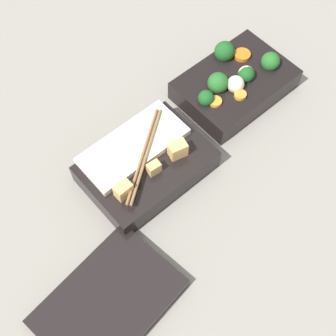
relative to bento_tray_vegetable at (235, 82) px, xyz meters
name	(u,v)px	position (x,y,z in m)	size (l,w,h in m)	color
ground_plane	(195,136)	(0.13, 0.03, -0.03)	(3.00, 3.00, 0.00)	gray
bento_tray_vegetable	(235,82)	(0.00, 0.00, 0.00)	(0.21, 0.15, 0.07)	black
bento_tray_rice	(144,163)	(0.25, 0.02, 0.00)	(0.21, 0.15, 0.07)	black
bento_lid	(109,302)	(0.44, 0.17, -0.02)	(0.21, 0.14, 0.02)	black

